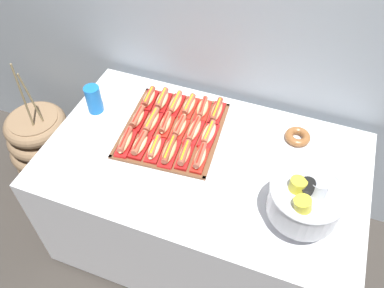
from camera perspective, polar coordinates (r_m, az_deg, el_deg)
name	(u,v)px	position (r m, az deg, el deg)	size (l,w,h in m)	color
ground_plane	(201,237)	(2.52, 1.30, -13.32)	(10.00, 10.00, 0.00)	#38332D
buffet_table	(202,201)	(2.18, 1.48, -8.23)	(1.54, 0.92, 0.77)	silver
floor_vase	(43,143)	(2.87, -20.77, 0.16)	(0.46, 0.46, 0.91)	#896B4C
serving_tray	(173,130)	(2.01, -2.79, 2.02)	(0.52, 0.56, 0.01)	brown
hot_dog_0	(125,141)	(1.94, -9.61, 0.37)	(0.09, 0.18, 0.06)	red
hot_dog_1	(140,145)	(1.91, -7.55, -0.08)	(0.08, 0.16, 0.06)	red
hot_dog_2	(155,148)	(1.89, -5.43, -0.61)	(0.08, 0.17, 0.06)	red
hot_dog_3	(169,151)	(1.87, -3.28, -1.02)	(0.09, 0.19, 0.06)	red
hot_dog_4	(185,154)	(1.86, -1.08, -1.50)	(0.07, 0.16, 0.06)	red
hot_dog_5	(200,157)	(1.84, 1.15, -1.96)	(0.07, 0.16, 0.06)	red
hot_dog_6	(138,118)	(2.04, -7.86, 3.71)	(0.07, 0.16, 0.07)	#B21414
hot_dog_7	(152,122)	(2.02, -5.87, 3.25)	(0.08, 0.18, 0.06)	red
hot_dog_8	(166,124)	(2.00, -3.85, 2.88)	(0.08, 0.16, 0.06)	red
hot_dog_9	(180,127)	(1.98, -1.79, 2.41)	(0.07, 0.15, 0.06)	red
hot_dog_10	(194,130)	(1.96, 0.30, 2.00)	(0.07, 0.18, 0.06)	red
hot_dog_11	(209,134)	(1.95, 2.42, 1.50)	(0.07, 0.17, 0.06)	red
hot_dog_12	(149,98)	(2.15, -6.26, 6.59)	(0.08, 0.17, 0.06)	#B21414
hot_dog_13	(162,100)	(2.13, -4.36, 6.31)	(0.09, 0.17, 0.07)	#B21414
hot_dog_14	(175,104)	(2.11, -2.42, 5.86)	(0.07, 0.18, 0.06)	#B21414
hot_dog_15	(189,106)	(2.09, -0.45, 5.52)	(0.07, 0.17, 0.06)	red
hot_dog_16	(203,109)	(2.08, 1.54, 5.13)	(0.09, 0.16, 0.06)	red
hot_dog_17	(216,111)	(2.07, 3.56, 4.75)	(0.07, 0.18, 0.06)	red
punch_bowl	(305,200)	(1.63, 16.04, -7.85)	(0.30, 0.30, 0.26)	silver
cup_stack	(94,99)	(2.13, -14.03, 6.29)	(0.08, 0.08, 0.15)	blue
donut	(298,137)	(2.02, 15.03, 1.03)	(0.13, 0.13, 0.04)	brown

